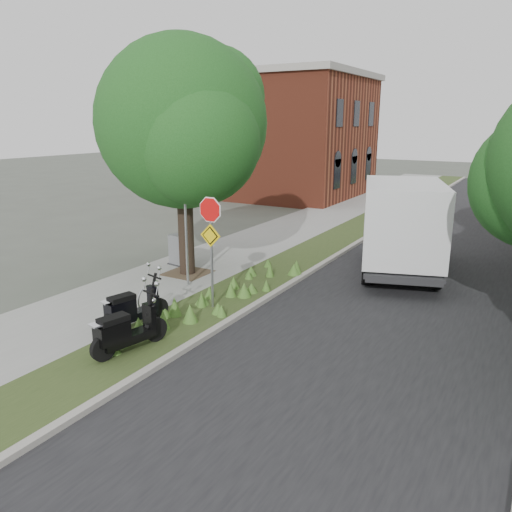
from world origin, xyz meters
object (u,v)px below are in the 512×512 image
Objects in this scene: sign_assembly at (211,230)px; scooter_near at (122,335)px; scooter_far at (129,312)px; utility_cabinet at (180,250)px; box_truck at (401,222)px.

sign_assembly is 1.66× the size of scooter_near.
scooter_far is 5.75m from utility_cabinet.
sign_assembly reaches higher than scooter_far.
utility_cabinet is (-6.93, -3.45, -1.14)m from box_truck.
box_truck is (3.54, 9.75, 1.21)m from scooter_near.
sign_assembly is 4.83m from utility_cabinet.
sign_assembly is 3.02m from scooter_far.
utility_cabinet is at bearing 139.89° from sign_assembly.
scooter_far is 9.76m from box_truck.
box_truck is at bearing 62.86° from scooter_far.
sign_assembly is 1.72× the size of scooter_far.
sign_assembly reaches higher than scooter_near.
box_truck is 5.91× the size of utility_cabinet.
utility_cabinet is at bearing -153.54° from box_truck.
scooter_far is at bearing -112.84° from sign_assembly.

